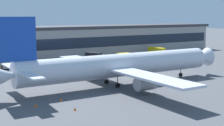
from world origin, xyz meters
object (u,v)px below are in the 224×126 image
at_px(catering_truck, 10,61).
at_px(traffic_cone_0, 75,109).
at_px(fuel_truck, 156,51).
at_px(pushback_tractor, 51,61).
at_px(traffic_cone_1, 61,99).
at_px(traffic_cone_2, 36,105).
at_px(stair_truck, 93,57).
at_px(crew_van, 124,56).
at_px(airliner, 118,65).

xyz_separation_m(catering_truck, traffic_cone_0, (-5.18, -55.95, -1.98)).
height_order(fuel_truck, pushback_tractor, fuel_truck).
height_order(catering_truck, traffic_cone_1, catering_truck).
height_order(catering_truck, traffic_cone_2, catering_truck).
xyz_separation_m(catering_truck, traffic_cone_1, (-4.33, -48.19, -1.93)).
distance_m(stair_truck, traffic_cone_0, 63.59).
relative_size(stair_truck, fuel_truck, 0.76).
distance_m(stair_truck, traffic_cone_1, 56.78).
xyz_separation_m(crew_van, traffic_cone_0, (-48.84, -52.42, -1.15)).
bearing_deg(traffic_cone_0, traffic_cone_1, 83.79).
bearing_deg(traffic_cone_2, crew_van, 40.58).
height_order(stair_truck, traffic_cone_1, stair_truck).
xyz_separation_m(crew_van, catering_truck, (-43.67, 3.53, 0.83)).
bearing_deg(traffic_cone_1, fuel_truck, 35.32).
bearing_deg(crew_van, pushback_tractor, 170.42).
bearing_deg(pushback_tractor, traffic_cone_2, -116.44).
relative_size(fuel_truck, pushback_tractor, 1.56).
distance_m(fuel_truck, traffic_cone_0, 88.83).
distance_m(airliner, traffic_cone_0, 24.27).
distance_m(catering_truck, traffic_cone_2, 50.86).
bearing_deg(fuel_truck, catering_truck, -179.95).
distance_m(catering_truck, pushback_tractor, 15.18).
relative_size(traffic_cone_1, traffic_cone_2, 1.01).
xyz_separation_m(fuel_truck, traffic_cone_2, (-74.07, -49.83, -1.52)).
relative_size(fuel_truck, traffic_cone_1, 11.66).
bearing_deg(pushback_tractor, stair_truck, -16.11).
distance_m(airliner, crew_van, 48.61).
distance_m(pushback_tractor, traffic_cone_2, 57.03).
distance_m(pushback_tractor, traffic_cone_1, 53.16).
relative_size(airliner, crew_van, 11.61).
bearing_deg(pushback_tractor, traffic_cone_0, -109.48).
bearing_deg(catering_truck, airliner, -71.41).
relative_size(crew_van, traffic_cone_1, 7.46).
distance_m(stair_truck, fuel_truck, 33.86).
relative_size(catering_truck, fuel_truck, 0.89).
xyz_separation_m(catering_truck, traffic_cone_2, (-10.31, -49.77, -1.93)).
bearing_deg(crew_van, traffic_cone_0, -132.98).
bearing_deg(traffic_cone_2, traffic_cone_1, 14.76).
xyz_separation_m(fuel_truck, traffic_cone_0, (-68.93, -56.01, -1.57)).
height_order(airliner, traffic_cone_2, airliner).
distance_m(stair_truck, pushback_tractor, 15.60).
bearing_deg(traffic_cone_2, pushback_tractor, 63.56).
bearing_deg(traffic_cone_0, stair_truck, 56.37).
relative_size(stair_truck, catering_truck, 0.85).
distance_m(crew_van, traffic_cone_2, 71.09).
bearing_deg(traffic_cone_1, stair_truck, 52.74).
height_order(stair_truck, traffic_cone_2, stair_truck).
xyz_separation_m(airliner, fuel_truck, (49.65, 42.02, -3.06)).
xyz_separation_m(airliner, pushback_tractor, (0.97, 43.26, -3.90)).
bearing_deg(traffic_cone_1, airliner, 18.65).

